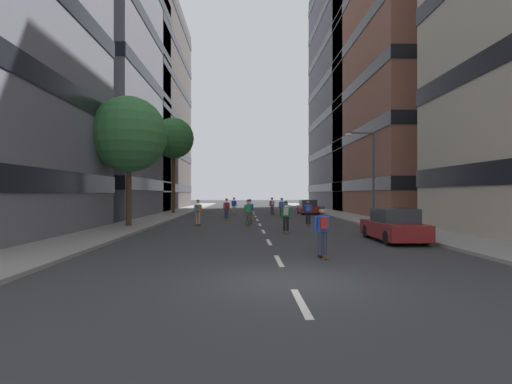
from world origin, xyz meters
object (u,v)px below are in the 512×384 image
object	(u,v)px
skater_6	(248,211)
streetlamp_right	(368,166)
skater_4	(234,205)
skater_8	(227,207)
parked_car_mid	(394,226)
skater_2	(250,209)
skater_0	(286,214)
street_tree_mid	(129,135)
street_tree_near	(173,139)
skater_9	(282,206)
skater_5	(198,211)
skater_3	(308,211)
parked_car_near	(308,207)
skater_1	(272,205)
skater_7	(323,228)

from	to	relation	value
skater_6	streetlamp_right	bearing A→B (deg)	4.69
skater_4	skater_8	world-z (taller)	same
parked_car_mid	skater_2	bearing A→B (deg)	118.84
parked_car_mid	skater_0	size ratio (longest dim) A/B	2.47
parked_car_mid	skater_8	size ratio (longest dim) A/B	2.47
skater_0	street_tree_mid	bearing A→B (deg)	160.49
street_tree_mid	skater_2	world-z (taller)	street_tree_mid
street_tree_near	street_tree_mid	world-z (taller)	street_tree_near
skater_0	skater_9	bearing A→B (deg)	85.42
skater_0	skater_6	xyz separation A→B (m)	(-2.07, 5.29, -0.03)
skater_5	skater_6	size ratio (longest dim) A/B	1.00
skater_3	skater_0	bearing A→B (deg)	-113.19
parked_car_near	skater_4	size ratio (longest dim) A/B	2.47
parked_car_near	skater_6	size ratio (longest dim) A/B	2.47
skater_5	street_tree_near	bearing A→B (deg)	105.90
street_tree_near	skater_4	world-z (taller)	street_tree_near
skater_1	streetlamp_right	bearing A→B (deg)	-65.31
parked_car_near	street_tree_mid	world-z (taller)	street_tree_mid
skater_1	skater_7	distance (m)	27.84
skater_0	skater_1	world-z (taller)	same
street_tree_near	skater_6	xyz separation A→B (m)	(7.67, -14.62, -6.97)
parked_car_near	skater_2	bearing A→B (deg)	-116.78
street_tree_mid	skater_6	world-z (taller)	street_tree_mid
streetlamp_right	skater_8	world-z (taller)	streetlamp_right
skater_4	skater_8	distance (m)	8.34
skater_1	skater_9	bearing A→B (deg)	-82.30
street_tree_near	skater_5	bearing A→B (deg)	-74.10
skater_0	skater_7	size ratio (longest dim) A/B	1.00
parked_car_near	skater_2	xyz separation A→B (m)	(-6.40, -12.68, 0.32)
skater_0	skater_1	distance (m)	19.04
streetlamp_right	skater_1	world-z (taller)	streetlamp_right
skater_0	skater_8	world-z (taller)	same
parked_car_near	skater_9	size ratio (longest dim) A/B	2.47
parked_car_mid	skater_6	world-z (taller)	skater_6
parked_car_near	skater_3	bearing A→B (deg)	-99.20
streetlamp_right	skater_8	size ratio (longest dim) A/B	3.65
skater_3	skater_9	bearing A→B (deg)	94.81
skater_1	skater_7	size ratio (longest dim) A/B	1.00
skater_2	skater_5	size ratio (longest dim) A/B	1.00
skater_1	skater_8	distance (m)	8.84
skater_7	street_tree_mid	bearing A→B (deg)	129.35
parked_car_mid	skater_3	world-z (taller)	skater_3
streetlamp_right	skater_5	world-z (taller)	streetlamp_right
parked_car_near	skater_6	bearing A→B (deg)	-114.02
parked_car_mid	skater_4	xyz separation A→B (m)	(-7.88, 23.96, 0.29)
street_tree_mid	skater_6	bearing A→B (deg)	13.44
parked_car_mid	skater_3	distance (m)	9.33
parked_car_mid	skater_7	world-z (taller)	skater_7
skater_1	skater_8	world-z (taller)	same
skater_1	skater_6	bearing A→B (deg)	-100.98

